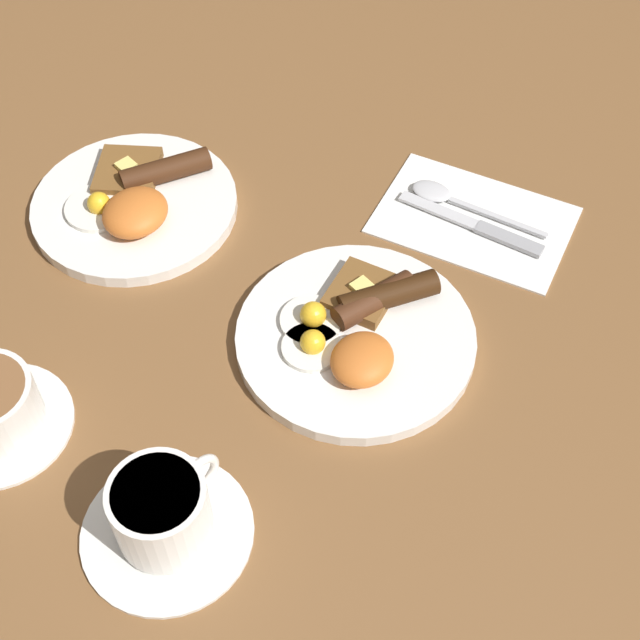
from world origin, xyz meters
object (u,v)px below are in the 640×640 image
object	(u,v)px
breakfast_plate_far	(135,202)
teacup_near	(163,516)
spoon	(445,197)
knife	(478,226)
breakfast_plate_near	(357,333)

from	to	relation	value
breakfast_plate_far	teacup_near	bearing A→B (deg)	-138.25
breakfast_plate_far	spoon	distance (m)	0.36
teacup_near	knife	distance (m)	0.49
breakfast_plate_near	teacup_near	xyz separation A→B (m)	(-0.27, 0.04, 0.02)
teacup_near	spoon	xyz separation A→B (m)	(0.50, -0.03, -0.03)
knife	spoon	xyz separation A→B (m)	(0.02, 0.05, 0.00)
knife	breakfast_plate_near	bearing A→B (deg)	78.71
breakfast_plate_near	teacup_near	distance (m)	0.28
breakfast_plate_near	teacup_near	world-z (taller)	teacup_near
breakfast_plate_far	teacup_near	size ratio (longest dim) A/B	1.54
breakfast_plate_near	knife	distance (m)	0.21
spoon	knife	bearing A→B (deg)	155.20
breakfast_plate_far	teacup_near	xyz separation A→B (m)	(-0.31, -0.27, 0.02)
breakfast_plate_near	knife	bearing A→B (deg)	-11.65
breakfast_plate_near	breakfast_plate_far	bearing A→B (deg)	83.64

